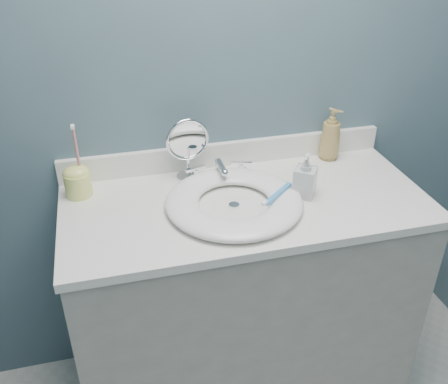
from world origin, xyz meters
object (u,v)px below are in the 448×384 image
object	(u,v)px
makeup_mirror	(188,147)
toothbrush_holder	(77,180)
soap_bottle_clear	(305,176)
soap_bottle_amber	(331,134)

from	to	relation	value
makeup_mirror	toothbrush_holder	size ratio (longest dim) A/B	0.89
soap_bottle_clear	soap_bottle_amber	bearing A→B (deg)	86.29
soap_bottle_clear	toothbrush_holder	xyz separation A→B (m)	(-0.74, 0.19, -0.02)
makeup_mirror	toothbrush_holder	xyz separation A→B (m)	(-0.38, -0.02, -0.07)
makeup_mirror	soap_bottle_clear	size ratio (longest dim) A/B	1.50
soap_bottle_clear	toothbrush_holder	size ratio (longest dim) A/B	0.60
soap_bottle_clear	makeup_mirror	bearing A→B (deg)	-175.08
makeup_mirror	soap_bottle_amber	bearing A→B (deg)	-3.40
soap_bottle_amber	toothbrush_holder	xyz separation A→B (m)	(-0.94, -0.05, -0.04)
soap_bottle_amber	soap_bottle_clear	xyz separation A→B (m)	(-0.20, -0.24, -0.02)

